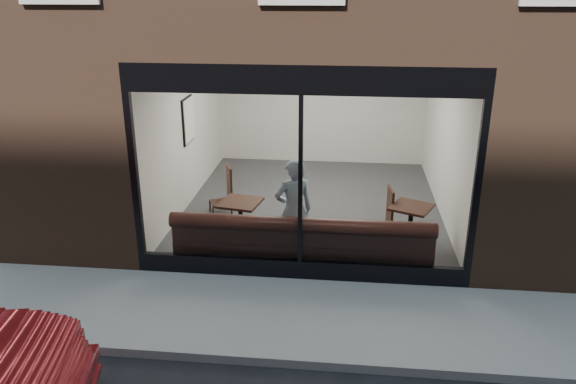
# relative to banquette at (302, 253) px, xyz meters

# --- Properties ---
(ground) EXTENTS (120.00, 120.00, 0.00)m
(ground) POSITION_rel_banquette_xyz_m (0.00, -2.45, -0.23)
(ground) COLOR black
(ground) RESTS_ON ground
(sidewalk_near) EXTENTS (40.00, 2.00, 0.01)m
(sidewalk_near) POSITION_rel_banquette_xyz_m (0.00, -1.45, -0.22)
(sidewalk_near) COLOR gray
(sidewalk_near) RESTS_ON ground
(kerb_near) EXTENTS (40.00, 0.10, 0.12)m
(kerb_near) POSITION_rel_banquette_xyz_m (0.00, -2.50, -0.17)
(kerb_near) COLOR gray
(kerb_near) RESTS_ON ground
(host_building_pier_left) EXTENTS (2.50, 12.00, 3.20)m
(host_building_pier_left) POSITION_rel_banquette_xyz_m (-3.75, 5.55, 1.38)
(host_building_pier_left) COLOR brown
(host_building_pier_left) RESTS_ON ground
(host_building_pier_right) EXTENTS (2.50, 12.00, 3.20)m
(host_building_pier_right) POSITION_rel_banquette_xyz_m (3.75, 5.55, 1.38)
(host_building_pier_right) COLOR brown
(host_building_pier_right) RESTS_ON ground
(host_building_backfill) EXTENTS (5.00, 6.00, 3.20)m
(host_building_backfill) POSITION_rel_banquette_xyz_m (0.00, 8.55, 1.38)
(host_building_backfill) COLOR brown
(host_building_backfill) RESTS_ON ground
(cafe_floor) EXTENTS (6.00, 6.00, 0.00)m
(cafe_floor) POSITION_rel_banquette_xyz_m (0.00, 2.55, -0.21)
(cafe_floor) COLOR #2D2D30
(cafe_floor) RESTS_ON ground
(cafe_ceiling) EXTENTS (6.00, 6.00, 0.00)m
(cafe_ceiling) POSITION_rel_banquette_xyz_m (0.00, 2.55, 2.97)
(cafe_ceiling) COLOR white
(cafe_ceiling) RESTS_ON host_building_upper
(cafe_wall_back) EXTENTS (5.00, 0.00, 5.00)m
(cafe_wall_back) POSITION_rel_banquette_xyz_m (0.00, 5.54, 1.37)
(cafe_wall_back) COLOR silver
(cafe_wall_back) RESTS_ON ground
(cafe_wall_left) EXTENTS (0.00, 6.00, 6.00)m
(cafe_wall_left) POSITION_rel_banquette_xyz_m (-2.49, 2.55, 1.37)
(cafe_wall_left) COLOR silver
(cafe_wall_left) RESTS_ON ground
(cafe_wall_right) EXTENTS (0.00, 6.00, 6.00)m
(cafe_wall_right) POSITION_rel_banquette_xyz_m (2.49, 2.55, 1.37)
(cafe_wall_right) COLOR silver
(cafe_wall_right) RESTS_ON ground
(storefront_kick) EXTENTS (5.00, 0.10, 0.30)m
(storefront_kick) POSITION_rel_banquette_xyz_m (0.00, -0.40, -0.08)
(storefront_kick) COLOR black
(storefront_kick) RESTS_ON ground
(storefront_header) EXTENTS (5.00, 0.10, 0.40)m
(storefront_header) POSITION_rel_banquette_xyz_m (0.00, -0.40, 2.77)
(storefront_header) COLOR black
(storefront_header) RESTS_ON host_building_upper
(storefront_mullion) EXTENTS (0.06, 0.10, 2.50)m
(storefront_mullion) POSITION_rel_banquette_xyz_m (0.00, -0.40, 1.32)
(storefront_mullion) COLOR black
(storefront_mullion) RESTS_ON storefront_kick
(storefront_glass) EXTENTS (4.80, 0.00, 4.80)m
(storefront_glass) POSITION_rel_banquette_xyz_m (0.00, -0.43, 1.33)
(storefront_glass) COLOR white
(storefront_glass) RESTS_ON storefront_kick
(banquette) EXTENTS (4.00, 0.55, 0.45)m
(banquette) POSITION_rel_banquette_xyz_m (0.00, 0.00, 0.00)
(banquette) COLOR #3B1715
(banquette) RESTS_ON cafe_floor
(person) EXTENTS (0.73, 0.61, 1.70)m
(person) POSITION_rel_banquette_xyz_m (-0.16, 0.22, 0.62)
(person) COLOR #8EABC0
(person) RESTS_ON cafe_floor
(cafe_table_left) EXTENTS (0.76, 0.76, 0.04)m
(cafe_table_left) POSITION_rel_banquette_xyz_m (-1.11, 0.74, 0.52)
(cafe_table_left) COLOR #331B13
(cafe_table_left) RESTS_ON cafe_floor
(cafe_table_right) EXTENTS (0.82, 0.82, 0.04)m
(cafe_table_right) POSITION_rel_banquette_xyz_m (1.74, 0.84, 0.52)
(cafe_table_right) COLOR #331B13
(cafe_table_right) RESTS_ON cafe_floor
(cafe_chair_left) EXTENTS (0.48, 0.48, 0.03)m
(cafe_chair_left) POSITION_rel_banquette_xyz_m (-1.75, 1.96, 0.01)
(cafe_chair_left) COLOR #331B13
(cafe_chair_left) RESTS_ON cafe_floor
(cafe_chair_right) EXTENTS (0.49, 0.49, 0.04)m
(cafe_chair_right) POSITION_rel_banquette_xyz_m (1.23, 1.10, 0.01)
(cafe_chair_right) COLOR #331B13
(cafe_chair_right) RESTS_ON cafe_floor
(wall_poster) EXTENTS (0.02, 0.63, 0.84)m
(wall_poster) POSITION_rel_banquette_xyz_m (-2.45, 2.57, 1.47)
(wall_poster) COLOR white
(wall_poster) RESTS_ON cafe_wall_left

